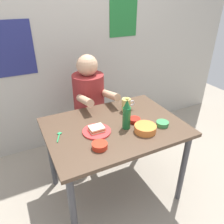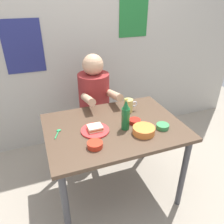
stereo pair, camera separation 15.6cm
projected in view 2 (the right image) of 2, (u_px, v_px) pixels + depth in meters
ground_plane at (114, 190)px, 2.15m from camera, size 6.00×6.00×0.00m
wall_back at (79, 33)px, 2.38m from camera, size 4.40×0.09×2.60m
dining_table at (114, 135)px, 1.84m from camera, size 1.10×0.80×0.74m
stool at (95, 127)px, 2.50m from camera, size 0.34×0.34×0.45m
person_seated at (94, 93)px, 2.29m from camera, size 0.33×0.56×0.72m
plate_orange at (95, 131)px, 1.72m from camera, size 0.22×0.22×0.01m
sandwich at (95, 128)px, 1.70m from camera, size 0.11×0.09×0.04m
beer_mug at (129, 106)px, 1.97m from camera, size 0.13×0.08×0.12m
beer_bottle at (126, 116)px, 1.70m from camera, size 0.06×0.06×0.26m
dip_bowl_green at (163, 126)px, 1.75m from camera, size 0.10×0.10×0.03m
soup_bowl_orange at (144, 130)px, 1.68m from camera, size 0.17×0.17×0.05m
sauce_bowl_chili at (95, 145)px, 1.54m from camera, size 0.11×0.11×0.04m
sambal_bowl_red at (135, 121)px, 1.82m from camera, size 0.10×0.10×0.03m
spoon at (58, 132)px, 1.70m from camera, size 0.06×0.11×0.01m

